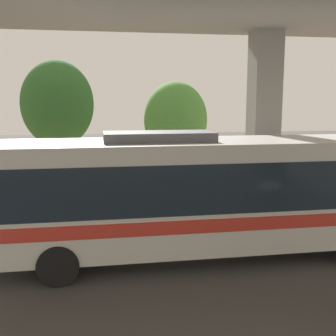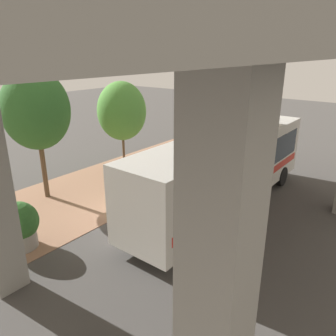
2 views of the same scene
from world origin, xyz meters
name	(u,v)px [view 2 (image 2 of 2)]	position (x,y,z in m)	size (l,w,h in m)	color
ground_plane	(130,211)	(0.00, 0.00, 0.00)	(80.00, 80.00, 0.00)	#474442
sidewalk_strip	(86,194)	(-3.00, 0.00, 0.01)	(6.00, 40.00, 0.02)	#936B51
overpass	(216,63)	(4.00, 0.00, 6.30)	(9.40, 19.45, 7.19)	gray
bus	(225,166)	(2.99, 2.96, 1.92)	(2.62, 11.53, 3.54)	silver
fire_hydrant	(139,175)	(-1.73, 2.51, 0.55)	(0.43, 0.21, 1.08)	#B21919
planter_front	(135,185)	(-0.50, 0.88, 0.82)	(1.35, 1.35, 1.66)	gray
planter_middle	(19,226)	(-1.06, -4.41, 0.88)	(1.41, 1.41, 1.74)	gray
street_tree_near	(36,110)	(-4.20, -1.36, 4.18)	(2.97, 2.97, 5.97)	brown
street_tree_far	(122,111)	(-3.91, 3.56, 3.49)	(2.71, 2.71, 5.12)	brown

